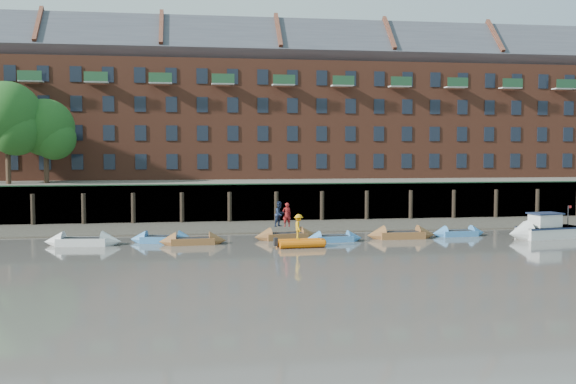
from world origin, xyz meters
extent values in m
plane|color=#5F5952|center=(0.00, 0.00, 0.00)|extent=(220.00, 220.00, 0.00)
cube|color=#3D382F|center=(0.00, 18.00, 0.00)|extent=(110.00, 8.00, 0.50)
cube|color=#4C4336|center=(0.00, 14.60, 0.00)|extent=(110.00, 1.60, 0.10)
cube|color=#2D2A26|center=(0.00, 22.40, 1.60)|extent=(110.00, 0.80, 3.20)
cylinder|color=black|center=(-22.00, 21.75, 1.30)|extent=(0.36, 0.36, 2.60)
cylinder|color=black|center=(-18.00, 21.75, 1.30)|extent=(0.36, 0.36, 2.60)
cylinder|color=black|center=(-14.00, 21.75, 1.30)|extent=(0.36, 0.36, 2.60)
cylinder|color=black|center=(-10.00, 21.75, 1.30)|extent=(0.36, 0.36, 2.60)
cylinder|color=black|center=(-6.00, 21.75, 1.30)|extent=(0.36, 0.36, 2.60)
cylinder|color=black|center=(-2.00, 21.75, 1.30)|extent=(0.36, 0.36, 2.60)
cylinder|color=black|center=(2.00, 21.75, 1.30)|extent=(0.36, 0.36, 2.60)
cylinder|color=black|center=(6.00, 21.75, 1.30)|extent=(0.36, 0.36, 2.60)
cylinder|color=black|center=(10.00, 21.75, 1.30)|extent=(0.36, 0.36, 2.60)
cylinder|color=black|center=(14.00, 21.75, 1.30)|extent=(0.36, 0.36, 2.60)
cylinder|color=black|center=(18.00, 21.75, 1.30)|extent=(0.36, 0.36, 2.60)
cylinder|color=black|center=(22.00, 21.75, 1.30)|extent=(0.36, 0.36, 2.60)
cube|color=#264C2D|center=(0.00, 22.10, 3.25)|extent=(110.00, 0.06, 0.10)
cube|color=#5E594D|center=(0.00, 36.00, 1.60)|extent=(110.00, 28.00, 3.20)
cube|color=brown|center=(0.00, 37.00, 9.20)|extent=(80.00, 10.00, 12.00)
cube|color=#42444C|center=(0.00, 37.00, 16.40)|extent=(80.60, 15.56, 15.56)
cube|color=black|center=(-26.00, 31.98, 5.00)|extent=(1.10, 0.12, 1.50)
cube|color=black|center=(-23.00, 31.98, 5.00)|extent=(1.10, 0.12, 1.50)
cube|color=black|center=(-20.00, 31.98, 5.00)|extent=(1.10, 0.12, 1.50)
cube|color=black|center=(-17.00, 31.98, 5.00)|extent=(1.10, 0.12, 1.50)
cube|color=black|center=(-14.00, 31.98, 5.00)|extent=(1.10, 0.12, 1.50)
cube|color=black|center=(-11.00, 31.98, 5.00)|extent=(1.10, 0.12, 1.50)
cube|color=black|center=(-8.00, 31.98, 5.00)|extent=(1.10, 0.12, 1.50)
cube|color=black|center=(-5.00, 31.98, 5.00)|extent=(1.10, 0.12, 1.50)
cube|color=black|center=(-2.00, 31.98, 5.00)|extent=(1.10, 0.12, 1.50)
cube|color=black|center=(1.00, 31.98, 5.00)|extent=(1.10, 0.12, 1.50)
cube|color=black|center=(4.00, 31.98, 5.00)|extent=(1.10, 0.12, 1.50)
cube|color=black|center=(7.00, 31.98, 5.00)|extent=(1.10, 0.12, 1.50)
cube|color=black|center=(10.00, 31.98, 5.00)|extent=(1.10, 0.12, 1.50)
cube|color=black|center=(13.00, 31.98, 5.00)|extent=(1.10, 0.12, 1.50)
cube|color=black|center=(16.00, 31.98, 5.00)|extent=(1.10, 0.12, 1.50)
cube|color=black|center=(19.00, 31.98, 5.00)|extent=(1.10, 0.12, 1.50)
cube|color=black|center=(22.00, 31.98, 5.00)|extent=(1.10, 0.12, 1.50)
cube|color=black|center=(25.00, 31.98, 5.00)|extent=(1.10, 0.12, 1.50)
cube|color=black|center=(28.00, 31.98, 5.00)|extent=(1.10, 0.12, 1.50)
cube|color=black|center=(31.00, 31.98, 5.00)|extent=(1.10, 0.12, 1.50)
cube|color=black|center=(-26.00, 31.98, 7.80)|extent=(1.10, 0.12, 1.50)
cube|color=black|center=(-23.00, 31.98, 7.80)|extent=(1.10, 0.12, 1.50)
cube|color=black|center=(-20.00, 31.98, 7.80)|extent=(1.10, 0.12, 1.50)
cube|color=black|center=(-17.00, 31.98, 7.80)|extent=(1.10, 0.12, 1.50)
cube|color=black|center=(-14.00, 31.98, 7.80)|extent=(1.10, 0.12, 1.50)
cube|color=black|center=(-11.00, 31.98, 7.80)|extent=(1.10, 0.12, 1.50)
cube|color=black|center=(-8.00, 31.98, 7.80)|extent=(1.10, 0.12, 1.50)
cube|color=black|center=(-5.00, 31.98, 7.80)|extent=(1.10, 0.12, 1.50)
cube|color=black|center=(-2.00, 31.98, 7.80)|extent=(1.10, 0.12, 1.50)
cube|color=black|center=(1.00, 31.98, 7.80)|extent=(1.10, 0.12, 1.50)
cube|color=black|center=(4.00, 31.98, 7.80)|extent=(1.10, 0.12, 1.50)
cube|color=black|center=(7.00, 31.98, 7.80)|extent=(1.10, 0.12, 1.50)
cube|color=black|center=(10.00, 31.98, 7.80)|extent=(1.10, 0.12, 1.50)
cube|color=black|center=(13.00, 31.98, 7.80)|extent=(1.10, 0.12, 1.50)
cube|color=black|center=(16.00, 31.98, 7.80)|extent=(1.10, 0.12, 1.50)
cube|color=black|center=(19.00, 31.98, 7.80)|extent=(1.10, 0.12, 1.50)
cube|color=black|center=(22.00, 31.98, 7.80)|extent=(1.10, 0.12, 1.50)
cube|color=black|center=(25.00, 31.98, 7.80)|extent=(1.10, 0.12, 1.50)
cube|color=black|center=(28.00, 31.98, 7.80)|extent=(1.10, 0.12, 1.50)
cube|color=black|center=(31.00, 31.98, 7.80)|extent=(1.10, 0.12, 1.50)
cube|color=black|center=(-26.00, 31.98, 10.60)|extent=(1.10, 0.12, 1.50)
cube|color=black|center=(-23.00, 31.98, 10.60)|extent=(1.10, 0.12, 1.50)
cube|color=black|center=(-20.00, 31.98, 10.60)|extent=(1.10, 0.12, 1.50)
cube|color=black|center=(-17.00, 31.98, 10.60)|extent=(1.10, 0.12, 1.50)
cube|color=black|center=(-14.00, 31.98, 10.60)|extent=(1.10, 0.12, 1.50)
cube|color=black|center=(-11.00, 31.98, 10.60)|extent=(1.10, 0.12, 1.50)
cube|color=black|center=(-8.00, 31.98, 10.60)|extent=(1.10, 0.12, 1.50)
cube|color=black|center=(-5.00, 31.98, 10.60)|extent=(1.10, 0.12, 1.50)
cube|color=black|center=(-2.00, 31.98, 10.60)|extent=(1.10, 0.12, 1.50)
cube|color=black|center=(1.00, 31.98, 10.60)|extent=(1.10, 0.12, 1.50)
cube|color=black|center=(4.00, 31.98, 10.60)|extent=(1.10, 0.12, 1.50)
cube|color=black|center=(7.00, 31.98, 10.60)|extent=(1.10, 0.12, 1.50)
cube|color=black|center=(10.00, 31.98, 10.60)|extent=(1.10, 0.12, 1.50)
cube|color=black|center=(13.00, 31.98, 10.60)|extent=(1.10, 0.12, 1.50)
cube|color=black|center=(16.00, 31.98, 10.60)|extent=(1.10, 0.12, 1.50)
cube|color=black|center=(19.00, 31.98, 10.60)|extent=(1.10, 0.12, 1.50)
cube|color=black|center=(22.00, 31.98, 10.60)|extent=(1.10, 0.12, 1.50)
cube|color=black|center=(25.00, 31.98, 10.60)|extent=(1.10, 0.12, 1.50)
cube|color=black|center=(28.00, 31.98, 10.60)|extent=(1.10, 0.12, 1.50)
cube|color=black|center=(31.00, 31.98, 10.60)|extent=(1.10, 0.12, 1.50)
cube|color=black|center=(-26.00, 31.98, 13.40)|extent=(1.10, 0.12, 1.50)
cube|color=black|center=(-23.00, 31.98, 13.40)|extent=(1.10, 0.12, 1.50)
cube|color=black|center=(-20.00, 31.98, 13.40)|extent=(1.10, 0.12, 1.50)
cube|color=black|center=(-17.00, 31.98, 13.40)|extent=(1.10, 0.12, 1.50)
cube|color=black|center=(-14.00, 31.98, 13.40)|extent=(1.10, 0.12, 1.50)
cube|color=black|center=(-11.00, 31.98, 13.40)|extent=(1.10, 0.12, 1.50)
cube|color=black|center=(-8.00, 31.98, 13.40)|extent=(1.10, 0.12, 1.50)
cube|color=black|center=(-5.00, 31.98, 13.40)|extent=(1.10, 0.12, 1.50)
cube|color=black|center=(-2.00, 31.98, 13.40)|extent=(1.10, 0.12, 1.50)
cube|color=black|center=(1.00, 31.98, 13.40)|extent=(1.10, 0.12, 1.50)
cube|color=black|center=(4.00, 31.98, 13.40)|extent=(1.10, 0.12, 1.50)
cube|color=black|center=(7.00, 31.98, 13.40)|extent=(1.10, 0.12, 1.50)
cube|color=black|center=(10.00, 31.98, 13.40)|extent=(1.10, 0.12, 1.50)
cube|color=black|center=(13.00, 31.98, 13.40)|extent=(1.10, 0.12, 1.50)
cube|color=black|center=(16.00, 31.98, 13.40)|extent=(1.10, 0.12, 1.50)
cube|color=black|center=(19.00, 31.98, 13.40)|extent=(1.10, 0.12, 1.50)
cube|color=black|center=(22.00, 31.98, 13.40)|extent=(1.10, 0.12, 1.50)
cube|color=black|center=(25.00, 31.98, 13.40)|extent=(1.10, 0.12, 1.50)
cube|color=black|center=(28.00, 31.98, 13.40)|extent=(1.10, 0.12, 1.50)
cube|color=black|center=(31.00, 31.98, 13.40)|extent=(1.10, 0.12, 1.50)
cylinder|color=#3A281C|center=(-25.00, 26.50, 5.58)|extent=(0.44, 0.44, 4.75)
sphere|color=#21541C|center=(-25.00, 26.50, 9.09)|extent=(6.08, 6.08, 6.08)
cylinder|color=#3A281C|center=(-22.00, 27.50, 5.20)|extent=(0.44, 0.44, 4.00)
sphere|color=#21541C|center=(-22.00, 27.50, 8.16)|extent=(5.12, 5.12, 5.12)
cube|color=silver|center=(-16.31, 9.69, 0.25)|extent=(3.32, 1.78, 0.50)
cone|color=silver|center=(-14.47, 9.49, 0.25)|extent=(1.39, 1.56, 1.44)
cone|color=silver|center=(-18.16, 9.90, 0.25)|extent=(1.39, 1.56, 1.44)
cube|color=black|center=(-16.31, 9.69, 0.48)|extent=(2.75, 1.36, 0.06)
cube|color=#3E7FBE|center=(-11.22, 10.21, 0.22)|extent=(3.00, 1.78, 0.44)
cone|color=#3E7FBE|center=(-9.61, 9.90, 0.22)|extent=(1.31, 1.45, 1.27)
cone|color=#3E7FBE|center=(-12.83, 10.52, 0.22)|extent=(1.31, 1.45, 1.27)
cube|color=black|center=(-11.22, 10.21, 0.42)|extent=(2.48, 1.38, 0.06)
cube|color=brown|center=(-9.24, 9.08, 0.22)|extent=(2.87, 1.38, 0.44)
cone|color=brown|center=(-7.59, 9.14, 0.22)|extent=(1.14, 1.31, 1.27)
cone|color=brown|center=(-10.88, 9.02, 0.22)|extent=(1.14, 1.31, 1.27)
cube|color=black|center=(-9.24, 9.08, 0.42)|extent=(2.39, 1.04, 0.06)
cube|color=brown|center=(-2.81, 10.61, 0.23)|extent=(3.07, 1.75, 0.45)
cone|color=brown|center=(-1.14, 10.87, 0.23)|extent=(1.32, 1.47, 1.31)
cone|color=brown|center=(-4.49, 10.34, 0.23)|extent=(1.32, 1.47, 1.31)
cube|color=black|center=(-2.81, 10.61, 0.43)|extent=(2.54, 1.35, 0.06)
cube|color=#3E7FBE|center=(0.24, 9.04, 0.20)|extent=(2.60, 1.28, 0.40)
cone|color=#3E7FBE|center=(1.72, 9.12, 0.20)|extent=(1.05, 1.20, 1.14)
cone|color=#3E7FBE|center=(-1.24, 8.96, 0.20)|extent=(1.05, 1.20, 1.14)
cube|color=black|center=(0.24, 9.04, 0.38)|extent=(2.16, 0.97, 0.06)
cube|color=brown|center=(5.24, 9.88, 0.25)|extent=(3.16, 1.46, 0.49)
cone|color=brown|center=(7.07, 9.86, 0.25)|extent=(1.24, 1.43, 1.42)
cone|color=brown|center=(3.41, 9.91, 0.25)|extent=(1.24, 1.43, 1.42)
cube|color=black|center=(5.24, 9.88, 0.47)|extent=(2.63, 1.10, 0.06)
cube|color=#3E7FBE|center=(9.73, 10.51, 0.20)|extent=(2.66, 1.34, 0.41)
cone|color=#3E7FBE|center=(11.24, 10.61, 0.20)|extent=(1.08, 1.23, 1.17)
cone|color=#3E7FBE|center=(8.22, 10.41, 0.20)|extent=(1.08, 1.23, 1.17)
cube|color=black|center=(9.73, 10.51, 0.39)|extent=(2.21, 1.02, 0.06)
cylinder|color=#DE6208|center=(-2.46, 7.42, 0.24)|extent=(2.94, 0.73, 0.48)
cylinder|color=#DE6208|center=(-2.38, 6.40, 0.24)|extent=(2.94, 0.73, 0.48)
sphere|color=#DE6208|center=(-0.97, 7.04, 0.24)|extent=(0.55, 0.55, 0.55)
cube|color=black|center=(-2.42, 6.91, 0.24)|extent=(2.49, 1.04, 0.17)
cube|color=silver|center=(15.64, 8.59, 0.40)|extent=(4.65, 2.53, 0.81)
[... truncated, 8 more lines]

